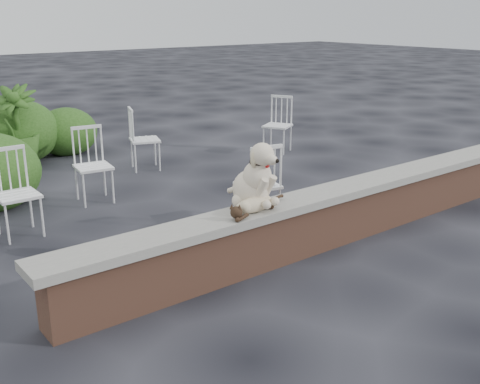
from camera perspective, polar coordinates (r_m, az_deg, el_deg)
ground at (r=6.03m, az=9.04°, el=-4.97°), size 60.00×60.00×0.00m
brick_wall at (r=5.94m, az=9.16°, el=-2.75°), size 6.00×0.30×0.50m
capstone at (r=5.85m, az=9.30°, el=-0.08°), size 6.20×0.40×0.08m
dog at (r=5.17m, az=1.10°, el=1.89°), size 0.50×0.61×0.63m
cat at (r=5.08m, az=1.44°, el=-1.18°), size 0.95×0.39×0.16m
chair_e at (r=8.71m, az=-9.53°, el=5.29°), size 0.71×0.71×0.94m
chair_c at (r=6.33m, az=1.80°, el=0.86°), size 0.66×0.66×0.94m
chair_d at (r=9.70m, az=3.78°, el=6.76°), size 0.76×0.76×0.94m
chair_b at (r=7.30m, az=-14.52°, el=2.59°), size 0.64×0.64×0.94m
chair_a at (r=6.41m, az=-21.49°, el=-0.16°), size 0.56×0.56×0.94m
potted_plant_b at (r=9.21m, az=-21.64°, el=6.01°), size 1.00×1.00×1.27m
shrubbery at (r=9.01m, az=-21.09°, el=4.51°), size 2.92×3.31×1.03m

